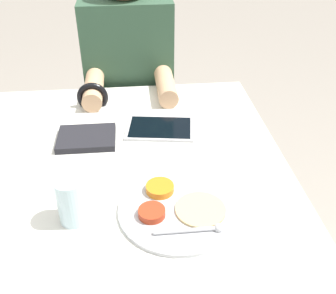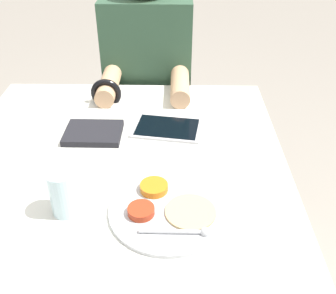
% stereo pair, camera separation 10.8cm
% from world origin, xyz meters
% --- Properties ---
extents(dining_table, '(0.97, 1.08, 0.73)m').
position_xyz_m(dining_table, '(0.00, 0.00, 0.36)').
color(dining_table, silver).
rests_on(dining_table, ground_plane).
extents(thali_tray, '(0.30, 0.30, 0.03)m').
position_xyz_m(thali_tray, '(0.15, -0.16, 0.74)').
color(thali_tray, '#B7BABF').
rests_on(thali_tray, dining_table).
extents(red_notebook, '(0.18, 0.14, 0.02)m').
position_xyz_m(red_notebook, '(-0.09, 0.17, 0.74)').
color(red_notebook, silver).
rests_on(red_notebook, dining_table).
extents(tablet_device, '(0.24, 0.18, 0.01)m').
position_xyz_m(tablet_device, '(0.14, 0.21, 0.73)').
color(tablet_device, '#B7B7BC').
rests_on(tablet_device, dining_table).
extents(person_diner, '(0.36, 0.44, 1.21)m').
position_xyz_m(person_diner, '(0.05, 0.67, 0.57)').
color(person_diner, black).
rests_on(person_diner, ground_plane).
extents(drinking_glass, '(0.07, 0.07, 0.12)m').
position_xyz_m(drinking_glass, '(-0.10, -0.17, 0.79)').
color(drinking_glass, silver).
rests_on(drinking_glass, dining_table).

